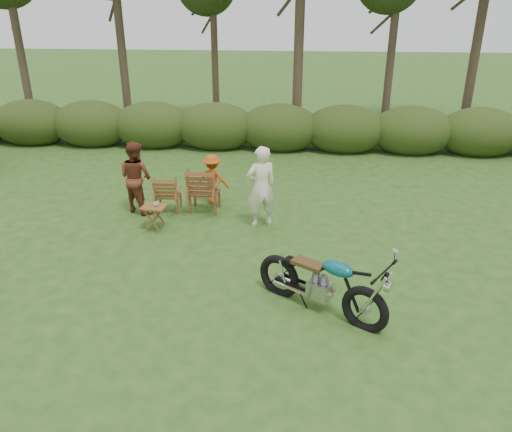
# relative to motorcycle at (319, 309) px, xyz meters

# --- Properties ---
(ground) EXTENTS (80.00, 80.00, 0.00)m
(ground) POSITION_rel_motorcycle_xyz_m (-1.00, -0.24, 0.00)
(ground) COLOR #244517
(ground) RESTS_ON ground
(tree_line) EXTENTS (22.52, 11.62, 8.14)m
(tree_line) POSITION_rel_motorcycle_xyz_m (-0.50, 9.50, 3.81)
(tree_line) COLOR #382D1E
(tree_line) RESTS_ON ground
(motorcycle) EXTENTS (2.19, 1.80, 1.19)m
(motorcycle) POSITION_rel_motorcycle_xyz_m (0.00, 0.00, 0.00)
(motorcycle) COLOR #0B8C93
(motorcycle) RESTS_ON ground
(lawn_chair_right) EXTENTS (0.73, 0.73, 1.03)m
(lawn_chair_right) POSITION_rel_motorcycle_xyz_m (-2.41, 3.63, 0.00)
(lawn_chair_right) COLOR #5B3416
(lawn_chair_right) RESTS_ON ground
(lawn_chair_left) EXTENTS (0.62, 0.62, 0.85)m
(lawn_chair_left) POSITION_rel_motorcycle_xyz_m (-3.21, 3.55, 0.00)
(lawn_chair_left) COLOR brown
(lawn_chair_left) RESTS_ON ground
(side_table) EXTENTS (0.54, 0.47, 0.51)m
(side_table) POSITION_rel_motorcycle_xyz_m (-3.24, 2.58, 0.25)
(side_table) COLOR brown
(side_table) RESTS_ON ground
(cup) EXTENTS (0.13, 0.13, 0.09)m
(cup) POSITION_rel_motorcycle_xyz_m (-3.20, 2.59, 0.55)
(cup) COLOR beige
(cup) RESTS_ON side_table
(adult_a) EXTENTS (0.73, 0.62, 1.69)m
(adult_a) POSITION_rel_motorcycle_xyz_m (-1.11, 2.97, 0.00)
(adult_a) COLOR #F3E8C8
(adult_a) RESTS_ON ground
(adult_b) EXTENTS (0.96, 0.88, 1.58)m
(adult_b) POSITION_rel_motorcycle_xyz_m (-3.87, 3.47, 0.00)
(adult_b) COLOR brown
(adult_b) RESTS_ON ground
(child) EXTENTS (0.79, 0.51, 1.15)m
(child) POSITION_rel_motorcycle_xyz_m (-2.31, 4.09, 0.00)
(child) COLOR #B94B11
(child) RESTS_ON ground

